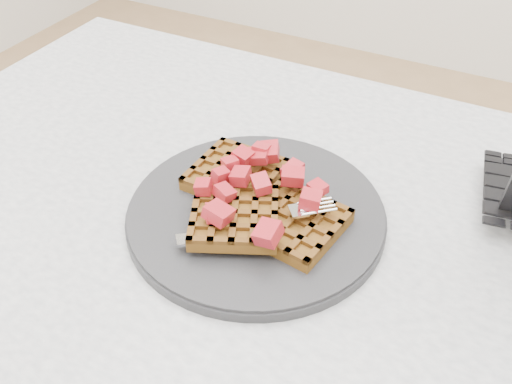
# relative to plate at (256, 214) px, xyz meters

# --- Properties ---
(table) EXTENTS (1.20, 0.80, 0.75)m
(table) POSITION_rel_plate_xyz_m (0.07, -0.03, -0.12)
(table) COLOR silver
(table) RESTS_ON ground
(plate) EXTENTS (0.29, 0.29, 0.02)m
(plate) POSITION_rel_plate_xyz_m (0.00, 0.00, 0.00)
(plate) COLOR #252527
(plate) RESTS_ON table
(waffles) EXTENTS (0.20, 0.18, 0.03)m
(waffles) POSITION_rel_plate_xyz_m (0.00, -0.00, 0.02)
(waffles) COLOR brown
(waffles) RESTS_ON plate
(strawberry_pile) EXTENTS (0.15, 0.15, 0.02)m
(strawberry_pile) POSITION_rel_plate_xyz_m (0.00, -0.00, 0.05)
(strawberry_pile) COLOR maroon
(strawberry_pile) RESTS_ON waffles
(fork) EXTENTS (0.15, 0.14, 0.02)m
(fork) POSITION_rel_plate_xyz_m (0.03, -0.03, 0.02)
(fork) COLOR silver
(fork) RESTS_ON plate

